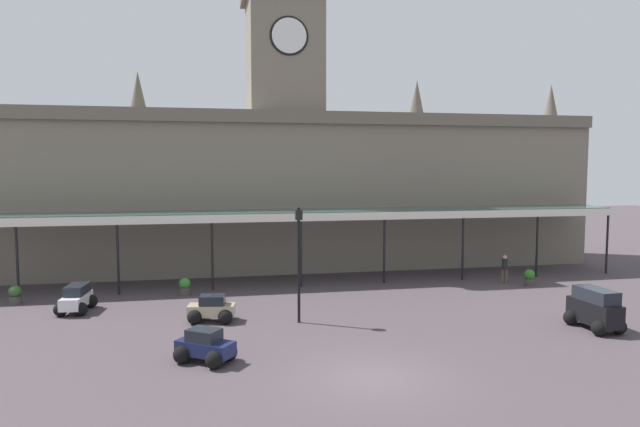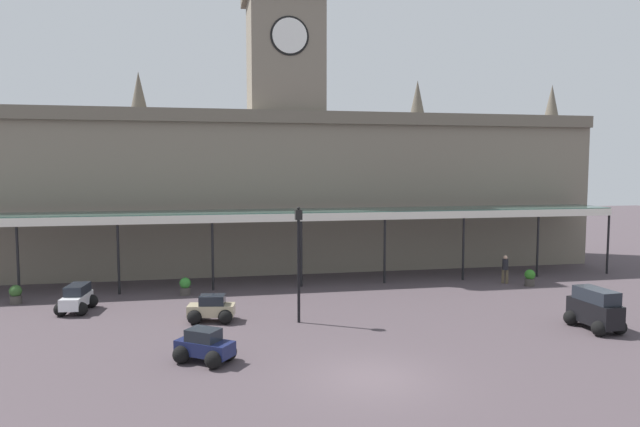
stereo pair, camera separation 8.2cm
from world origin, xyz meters
name	(u,v)px [view 2 (the right image)]	position (x,y,z in m)	size (l,w,h in m)	color
ground_plane	(372,378)	(0.00, 0.00, 0.00)	(140.00, 140.00, 0.00)	#493E44
station_building	(285,181)	(0.00, 21.10, 5.93)	(42.25, 6.52, 19.03)	slate
entrance_canopy	(298,213)	(0.00, 15.61, 4.14)	(40.19, 3.26, 4.30)	#38564C
car_black_van	(595,311)	(10.81, 3.43, 0.81)	(1.68, 2.45, 1.77)	black
car_navy_sedan	(205,348)	(-5.39, 2.61, 0.50)	(2.25, 2.13, 1.19)	#19214C
car_beige_sedan	(212,310)	(-5.12, 7.88, 0.50)	(2.16, 1.72, 1.19)	tan
car_white_estate	(77,300)	(-11.43, 10.90, 0.56)	(1.70, 2.33, 1.27)	silver
pedestrian_beside_cars	(505,268)	(11.99, 12.88, 0.91)	(0.36, 0.34, 1.67)	brown
victorian_lamppost	(299,251)	(-1.32, 6.97, 3.19)	(0.30, 0.30, 5.15)	black
traffic_cone	(598,304)	(13.12, 6.22, 0.33)	(0.40, 0.40, 0.67)	orange
planter_by_canopy	(530,278)	(13.04, 11.94, 0.49)	(0.60, 0.60, 0.96)	#47423D
planter_near_kerb	(16,294)	(-14.79, 13.08, 0.49)	(0.60, 0.60, 0.96)	#47423D
planter_forecourt_centre	(185,286)	(-6.49, 13.40, 0.49)	(0.60, 0.60, 0.96)	#47423D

